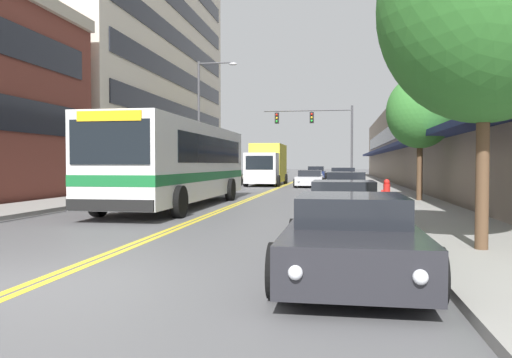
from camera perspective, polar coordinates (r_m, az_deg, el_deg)
name	(u,v)px	position (r m, az deg, el deg)	size (l,w,h in m)	color
ground_plane	(290,183)	(43.34, 3.95, -0.46)	(240.00, 240.00, 0.00)	#565659
sidewalk_left	(213,182)	(44.54, -4.98, -0.31)	(2.90, 106.00, 0.14)	gray
sidewalk_right	(372,183)	(43.23, 13.16, -0.42)	(2.90, 106.00, 0.14)	gray
centre_line	(290,183)	(43.34, 3.95, -0.46)	(0.34, 106.00, 0.01)	yellow
office_tower_left	(111,27)	(45.04, -16.21, 16.31)	(12.08, 27.97, 26.10)	beige
storefront_row_right	(443,141)	(43.97, 20.60, 4.06)	(9.10, 68.00, 7.06)	gray
city_bus	(180,161)	(19.81, -8.68, 2.09)	(2.95, 12.05, 3.16)	silver
car_beige_parked_left_mid	(225,178)	(37.48, -3.58, 0.12)	(2.04, 4.91, 1.31)	#BCAD89
car_white_parked_left_far	(200,181)	(30.93, -6.46, -0.25)	(2.01, 4.39, 1.29)	white
car_charcoal_parked_right_foreground	(351,237)	(7.53, 10.84, -6.58)	(2.07, 4.52, 1.19)	#232328
car_dark_grey_parked_right_mid	(346,188)	(21.63, 10.21, -1.04)	(2.09, 4.80, 1.31)	#38383D
car_slate_blue_parked_right_far	(343,178)	(35.07, 9.91, 0.06)	(2.09, 4.70, 1.40)	#475675
car_champagne_parked_right_end	(343,205)	(13.51, 9.96, -2.95)	(2.16, 4.45, 1.20)	beige
car_navy_moving_lead	(316,173)	(54.47, 6.88, 0.66)	(2.20, 4.91, 1.40)	#19234C
car_silver_moving_second	(310,179)	(36.13, 6.19, -0.01)	(2.12, 4.35, 1.21)	#B7B7BC
box_truck	(267,164)	(39.08, 1.28, 1.68)	(2.65, 7.38, 3.22)	white
traffic_signal_mast	(321,128)	(42.20, 7.41, 5.82)	(7.46, 0.38, 6.49)	#47474C
street_lamp_left_far	(204,113)	(34.40, -5.95, 7.53)	(2.75, 0.28, 8.63)	#47474C
street_tree_right_near	(485,7)	(10.08, 24.67, 17.48)	(3.73, 3.73, 6.33)	brown
street_tree_right_mid	(420,112)	(22.10, 18.25, 7.28)	(2.79, 2.79, 5.23)	brown
fire_hydrant	(387,191)	(19.63, 14.71, -1.38)	(0.34, 0.26, 0.94)	red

